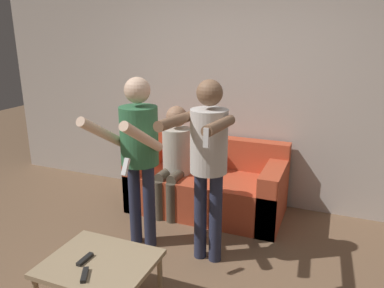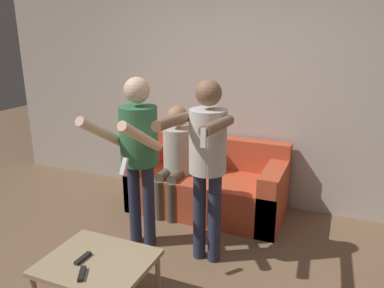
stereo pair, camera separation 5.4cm
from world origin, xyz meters
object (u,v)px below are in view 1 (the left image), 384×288
object	(u,v)px
person_seated	(175,155)
remote_near	(85,275)
couch	(208,186)
person_standing_left	(138,145)
coffee_table	(100,266)
person_standing_right	(208,153)
remote_far	(85,259)

from	to	relation	value
person_seated	remote_near	size ratio (longest dim) A/B	7.94
couch	remote_near	bearing A→B (deg)	-94.78
person_standing_left	remote_near	bearing A→B (deg)	-81.24
person_standing_left	person_seated	xyz separation A→B (m)	(-0.01, 0.77, -0.33)
person_seated	coffee_table	distance (m)	1.66
person_standing_left	person_standing_right	distance (m)	0.64
person_standing_left	person_standing_right	xyz separation A→B (m)	(0.64, -0.00, 0.01)
remote_near	remote_far	distance (m)	0.18
couch	person_standing_right	world-z (taller)	person_standing_right
person_standing_right	remote_far	xyz separation A→B (m)	(-0.59, -0.88, -0.59)
remote_near	coffee_table	bearing A→B (deg)	94.13
person_standing_left	remote_far	xyz separation A→B (m)	(0.05, -0.88, -0.58)
couch	coffee_table	distance (m)	1.78
person_standing_left	coffee_table	bearing A→B (deg)	-80.28
remote_near	person_seated	bearing A→B (deg)	95.21
person_seated	remote_near	xyz separation A→B (m)	(0.16, -1.80, -0.26)
person_standing_left	coffee_table	size ratio (longest dim) A/B	2.11
couch	person_standing_right	xyz separation A→B (m)	(0.32, -0.92, 0.71)
person_standing_left	remote_far	bearing A→B (deg)	-86.76
coffee_table	remote_near	bearing A→B (deg)	-85.87
remote_far	person_seated	bearing A→B (deg)	91.93
person_standing_right	remote_near	distance (m)	1.28
person_standing_right	coffee_table	distance (m)	1.18
person_standing_right	remote_far	world-z (taller)	person_standing_right
couch	person_standing_left	world-z (taller)	person_standing_left
coffee_table	person_standing_right	bearing A→B (deg)	59.59
person_standing_right	coffee_table	bearing A→B (deg)	-120.41
coffee_table	couch	bearing A→B (deg)	84.32
person_standing_right	remote_near	size ratio (longest dim) A/B	10.65
person_standing_right	remote_near	bearing A→B (deg)	-115.28
person_standing_left	remote_far	distance (m)	1.06
person_standing_left	remote_near	size ratio (longest dim) A/B	10.59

